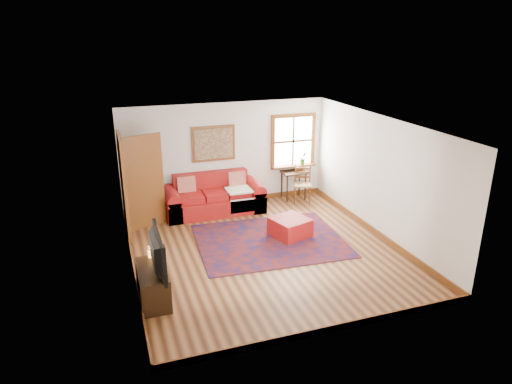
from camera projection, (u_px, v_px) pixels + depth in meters
name	position (u px, v px, depth m)	size (l,w,h in m)	color
ground	(264.00, 250.00, 8.96)	(5.50, 5.50, 0.00)	#482513
room_envelope	(264.00, 170.00, 8.42)	(5.04, 5.54, 2.52)	silver
window	(294.00, 147.00, 11.47)	(1.18, 0.20, 1.38)	white
doorway	(136.00, 183.00, 9.51)	(0.89, 1.08, 2.14)	black
framed_artwork	(213.00, 144.00, 10.76)	(1.05, 0.07, 0.85)	brown
persian_rug	(270.00, 240.00, 9.35)	(2.93, 2.35, 0.02)	#61170D
red_leather_sofa	(214.00, 200.00, 10.78)	(2.30, 0.95, 0.90)	maroon
red_ottoman	(290.00, 227.00, 9.51)	(0.69, 0.69, 0.40)	maroon
side_table	(294.00, 176.00, 11.51)	(0.60, 0.45, 0.72)	#301E10
ladder_back_chair	(302.00, 182.00, 11.37)	(0.56, 0.55, 0.92)	tan
media_cabinet	(153.00, 284.00, 7.23)	(0.45, 1.00, 0.55)	#301E10
television	(152.00, 252.00, 6.97)	(1.13, 0.15, 0.65)	black
candle_hurricane	(151.00, 252.00, 7.49)	(0.12, 0.12, 0.18)	silver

